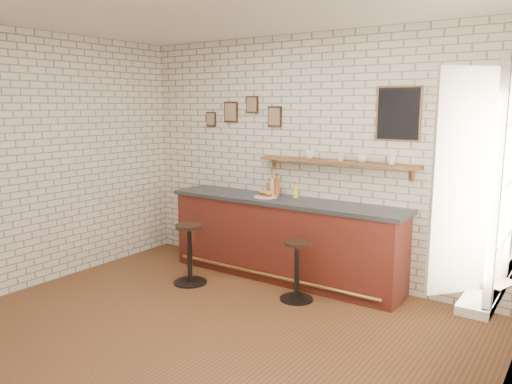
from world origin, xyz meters
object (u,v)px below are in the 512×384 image
bar_counter (284,239)px  shelf_cup_a (309,155)px  bitters_bottle_brown (269,188)px  book_upper (485,280)px  condiment_bottle_yellow (296,191)px  ciabatta_sandwich (266,194)px  bar_stool_left (190,252)px  bitters_bottle_white (273,188)px  bitters_bottle_amber (277,187)px  book_lower (485,281)px  sandwich_plate (266,197)px  shelf_cup_c (362,158)px  shelf_cup_d (392,160)px  bar_stool_right (297,269)px  shelf_cup_b (341,157)px

bar_counter → shelf_cup_a: size_ratio=24.78×
bitters_bottle_brown → book_upper: 3.34m
bar_counter → book_upper: bar_counter is taller
bitters_bottle_brown → condiment_bottle_yellow: bearing=0.0°
ciabatta_sandwich → condiment_bottle_yellow: size_ratio=1.17×
bar_counter → bar_stool_left: bar_counter is taller
bar_counter → bar_stool_left: 1.17m
bitters_bottle_white → shelf_cup_a: (0.48, 0.06, 0.45)m
bitters_bottle_white → bitters_bottle_amber: size_ratio=0.82×
bitters_bottle_white → bar_stool_left: size_ratio=0.32×
bar_counter → bitters_bottle_amber: 0.66m
condiment_bottle_yellow → shelf_cup_a: shelf_cup_a is taller
bitters_bottle_white → bar_stool_left: bitters_bottle_white is taller
bar_stool_left → book_lower: (3.40, -0.73, 0.55)m
sandwich_plate → shelf_cup_c: shelf_cup_c is taller
ciabatta_sandwich → shelf_cup_c: bearing=11.9°
bitters_bottle_brown → shelf_cup_d: shelf_cup_d is taller
bitters_bottle_amber → bar_stool_right: bearing=-44.2°
shelf_cup_a → shelf_cup_d: shelf_cup_a is taller
book_upper → bar_stool_left: bearing=-173.4°
bitters_bottle_brown → book_lower: bitters_bottle_brown is taller
sandwich_plate → ciabatta_sandwich: (0.01, 0.00, 0.04)m
shelf_cup_a → bar_stool_left: bearing=-133.5°
bitters_bottle_white → condiment_bottle_yellow: bearing=0.0°
bitters_bottle_white → bar_stool_right: bearing=-41.8°
bar_stool_left → book_lower: size_ratio=3.64×
bar_stool_left → shelf_cup_b: bearing=34.1°
bar_counter → condiment_bottle_yellow: 0.61m
condiment_bottle_yellow → bar_counter: bearing=-120.4°
shelf_cup_a → shelf_cup_b: shelf_cup_a is taller
bar_counter → shelf_cup_a: 1.09m
bar_stool_right → shelf_cup_a: size_ratio=5.37×
bar_counter → book_upper: 3.03m
bar_counter → book_upper: bearing=-31.2°
bitters_bottle_amber → shelf_cup_b: 0.95m
sandwich_plate → ciabatta_sandwich: ciabatta_sandwich is taller
bitters_bottle_brown → bitters_bottle_white: bearing=0.0°
shelf_cup_b → shelf_cup_c: bearing=-74.3°
shelf_cup_b → book_lower: (1.91, -1.73, -0.61)m
shelf_cup_d → bar_counter: bearing=-179.0°
ciabatta_sandwich → shelf_cup_c: 1.27m
shelf_cup_b → shelf_cup_c: size_ratio=0.85×
bitters_bottle_white → book_lower: bitters_bottle_white is taller
ciabatta_sandwich → bitters_bottle_white: bearing=96.3°
ciabatta_sandwich → bitters_bottle_amber: (0.04, 0.18, 0.07)m
sandwich_plate → bitters_bottle_brown: (-0.07, 0.18, 0.08)m
sandwich_plate → bar_stool_right: 1.11m
ciabatta_sandwich → condiment_bottle_yellow: condiment_bottle_yellow is taller
condiment_bottle_yellow → book_upper: size_ratio=0.79×
shelf_cup_d → sandwich_plate: bearing=-178.9°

